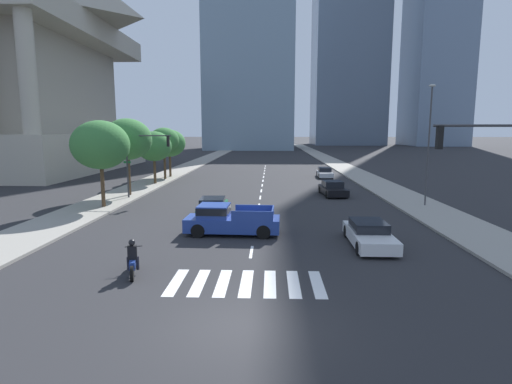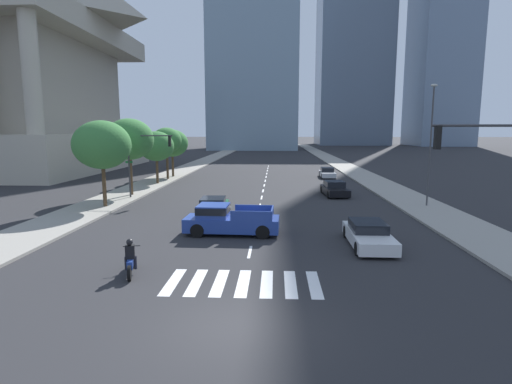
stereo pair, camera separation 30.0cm
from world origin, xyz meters
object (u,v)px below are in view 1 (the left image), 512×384
object	(u,v)px
street_tree_second	(127,139)
street_tree_third	(154,146)
sedan_green_1	(213,207)
street_tree_fifth	(169,143)
motorcycle_lead	(133,261)
street_tree_fourth	(164,141)
street_lamp_east	(429,138)
traffic_signal_far	(143,152)
pickup_truck	(228,220)
sedan_silver_0	(325,173)
traffic_signal_near	(504,167)
sedan_black_2	(333,189)
sedan_white_3	(369,234)
street_tree_nearest	(100,145)

from	to	relation	value
street_tree_second	street_tree_third	bearing A→B (deg)	90.00
sedan_green_1	street_tree_fifth	world-z (taller)	street_tree_fifth
motorcycle_lead	street_tree_fourth	bearing A→B (deg)	-2.86
street_lamp_east	street_tree_fourth	distance (m)	29.18
sedan_green_1	street_lamp_east	xyz separation A→B (m)	(15.72, 3.68, 4.68)
traffic_signal_far	street_tree_fourth	distance (m)	13.62
traffic_signal_far	street_tree_fourth	bearing A→B (deg)	97.68
pickup_truck	sedan_green_1	distance (m)	5.25
street_lamp_east	street_tree_second	size ratio (longest dim) A/B	1.34
street_lamp_east	sedan_silver_0	bearing A→B (deg)	104.24
pickup_truck	street_tree_fifth	world-z (taller)	street_tree_fifth
traffic_signal_near	street_tree_second	distance (m)	28.65
pickup_truck	sedan_black_2	bearing A→B (deg)	-117.35
sedan_silver_0	traffic_signal_far	distance (m)	24.60
motorcycle_lead	sedan_white_3	xyz separation A→B (m)	(10.52, 4.64, -0.02)
street_lamp_east	street_tree_third	world-z (taller)	street_lamp_east
traffic_signal_far	street_tree_second	world-z (taller)	street_tree_second
street_tree_third	street_tree_fourth	xyz separation A→B (m)	(0.00, 4.16, 0.52)
sedan_white_3	street_tree_third	xyz separation A→B (m)	(-17.48, 22.69, 3.56)
motorcycle_lead	pickup_truck	distance (m)	7.30
sedan_green_1	sedan_white_3	bearing A→B (deg)	-130.42
sedan_black_2	street_tree_second	bearing A→B (deg)	-90.53
street_lamp_east	motorcycle_lead	bearing A→B (deg)	-138.53
motorcycle_lead	traffic_signal_far	world-z (taller)	traffic_signal_far
pickup_truck	street_tree_second	bearing A→B (deg)	-49.59
street_tree_nearest	street_tree_second	size ratio (longest dim) A/B	0.95
street_lamp_east	pickup_truck	bearing A→B (deg)	-148.44
sedan_black_2	street_lamp_east	distance (m)	9.43
motorcycle_lead	street_tree_second	world-z (taller)	street_tree_second
street_tree_fourth	street_tree_fifth	size ratio (longest dim) A/B	1.04
sedan_black_2	street_lamp_east	bearing A→B (deg)	44.19
sedan_black_2	traffic_signal_near	size ratio (longest dim) A/B	0.72
traffic_signal_far	street_tree_fourth	world-z (taller)	street_tree_fourth
sedan_green_1	sedan_white_3	size ratio (longest dim) A/B	0.95
sedan_white_3	street_lamp_east	distance (m)	13.45
traffic_signal_near	sedan_silver_0	bearing A→B (deg)	-86.28
street_tree_fifth	sedan_green_1	bearing A→B (deg)	-69.15
street_lamp_east	street_tree_second	bearing A→B (deg)	170.34
sedan_black_2	street_tree_third	distance (m)	19.59
sedan_silver_0	street_tree_third	size ratio (longest dim) A/B	0.81
sedan_white_3	street_tree_fifth	xyz separation A→B (m)	(-17.48, 29.35, 3.69)
street_tree_third	street_tree_fifth	bearing A→B (deg)	90.00
traffic_signal_near	street_lamp_east	size ratio (longest dim) A/B	0.69
sedan_white_3	street_tree_third	size ratio (longest dim) A/B	0.86
sedan_white_3	sedan_green_1	bearing A→B (deg)	-127.49
sedan_green_1	street_tree_second	bearing A→B (deg)	44.95
pickup_truck	sedan_green_1	bearing A→B (deg)	-70.41
traffic_signal_near	street_tree_nearest	bearing A→B (deg)	-31.86
sedan_silver_0	street_tree_fourth	bearing A→B (deg)	-78.35
street_tree_second	street_tree_fifth	bearing A→B (deg)	90.00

